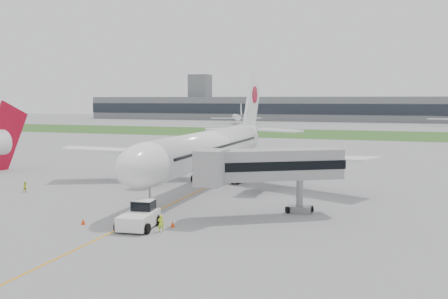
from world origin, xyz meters
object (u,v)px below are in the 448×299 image
(jet_bridge, at_px, (265,166))
(ground_crew_near, at_px, (161,223))
(airliner, at_px, (211,147))
(pushback_tug, at_px, (140,216))

(jet_bridge, xyz_separation_m, ground_crew_near, (-7.90, -9.49, -4.69))
(jet_bridge, bearing_deg, ground_crew_near, -159.61)
(airliner, bearing_deg, pushback_tug, -86.09)
(jet_bridge, relative_size, ground_crew_near, 9.03)
(airliner, relative_size, jet_bridge, 3.60)
(airliner, bearing_deg, ground_crew_near, -80.56)
(jet_bridge, bearing_deg, airliner, 96.59)
(jet_bridge, height_order, ground_crew_near, jet_bridge)
(jet_bridge, bearing_deg, pushback_tug, -169.85)
(pushback_tug, height_order, jet_bridge, jet_bridge)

